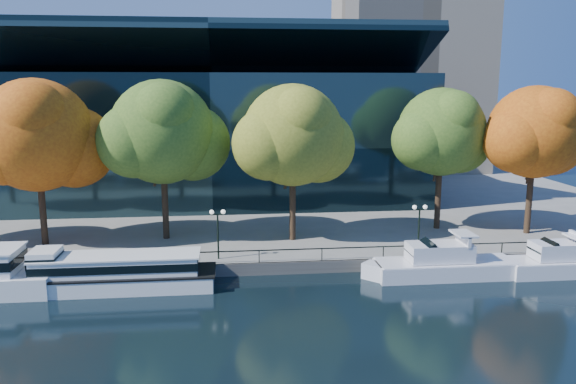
{
  "coord_description": "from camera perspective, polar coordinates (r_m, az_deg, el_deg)",
  "views": [
    {
      "loc": [
        -2.26,
        -39.07,
        14.65
      ],
      "look_at": [
        2.8,
        8.0,
        5.67
      ],
      "focal_mm": 35.0,
      "sensor_mm": 36.0,
      "label": 1
    }
  ],
  "objects": [
    {
      "name": "tree_4",
      "position": [
        55.23,
        15.49,
        5.71
      ],
      "size": [
        10.37,
        8.5,
        13.51
      ],
      "color": "black",
      "rests_on": "promenade"
    },
    {
      "name": "tree_1",
      "position": [
        52.03,
        -23.98,
        5.07
      ],
      "size": [
        11.95,
        9.8,
        14.33
      ],
      "color": "black",
      "rests_on": "promenade"
    },
    {
      "name": "cruiser_far",
      "position": [
        49.24,
        25.72,
        -6.38
      ],
      "size": [
        10.21,
        2.83,
        3.33
      ],
      "color": "silver",
      "rests_on": "ground"
    },
    {
      "name": "ground",
      "position": [
        41.79,
        -2.68,
        -9.79
      ],
      "size": [
        160.0,
        160.0,
        0.0
      ],
      "primitive_type": "plane",
      "color": "black",
      "rests_on": "ground"
    },
    {
      "name": "promenade",
      "position": [
        76.8,
        -4.34,
        0.09
      ],
      "size": [
        90.0,
        67.08,
        1.0
      ],
      "color": "slate",
      "rests_on": "ground"
    },
    {
      "name": "tree_3",
      "position": [
        49.15,
        0.7,
        5.56
      ],
      "size": [
        11.14,
        9.14,
        13.87
      ],
      "color": "black",
      "rests_on": "promenade"
    },
    {
      "name": "tree_5",
      "position": [
        56.2,
        23.94,
        5.4
      ],
      "size": [
        10.55,
        8.65,
        13.72
      ],
      "color": "black",
      "rests_on": "promenade"
    },
    {
      "name": "railing",
      "position": [
        44.25,
        -2.96,
        -5.97
      ],
      "size": [
        88.2,
        0.08,
        0.99
      ],
      "color": "black",
      "rests_on": "promenade"
    },
    {
      "name": "tree_2",
      "position": [
        50.71,
        -12.45,
        5.75
      ],
      "size": [
        11.48,
        9.41,
        14.25
      ],
      "color": "black",
      "rests_on": "promenade"
    },
    {
      "name": "lamp_1",
      "position": [
        44.87,
        -7.15,
        -3.1
      ],
      "size": [
        1.26,
        0.36,
        4.03
      ],
      "color": "black",
      "rests_on": "promenade"
    },
    {
      "name": "cruiser_near",
      "position": [
        45.4,
        15.15,
        -7.03
      ],
      "size": [
        12.1,
        3.12,
        3.51
      ],
      "color": "silver",
      "rests_on": "ground"
    },
    {
      "name": "lamp_2",
      "position": [
        47.49,
        13.2,
        -2.53
      ],
      "size": [
        1.26,
        0.36,
        4.03
      ],
      "color": "black",
      "rests_on": "promenade"
    },
    {
      "name": "convention_building",
      "position": [
        71.15,
        -7.55,
        5.69
      ],
      "size": [
        50.0,
        24.57,
        21.43
      ],
      "color": "black",
      "rests_on": "ground"
    },
    {
      "name": "tour_boat",
      "position": [
        43.29,
        -18.1,
        -7.73
      ],
      "size": [
        16.54,
        3.69,
        3.14
      ],
      "color": "white",
      "rests_on": "ground"
    }
  ]
}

